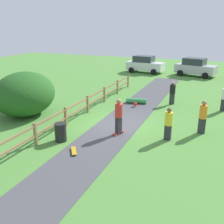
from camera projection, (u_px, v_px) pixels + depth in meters
ground_plane at (118, 125)px, 14.55m from camera, size 60.00×60.00×0.00m
asphalt_path at (118, 125)px, 14.55m from camera, size 2.40×28.00×0.02m
wooden_fence at (77, 108)px, 15.29m from camera, size 0.12×18.12×1.10m
bush_large at (25, 94)px, 15.75m from camera, size 3.36×4.03×2.67m
trash_bin at (61, 132)px, 12.43m from camera, size 0.56×0.56×0.90m
skater_riding at (119, 115)px, 12.98m from camera, size 0.48×0.82×1.86m
skater_fallen at (136, 101)px, 18.33m from camera, size 1.46×1.27×0.36m
skateboard_loose at (74, 151)px, 11.39m from camera, size 0.62×0.77×0.08m
bystander_yellow at (168, 122)px, 12.41m from camera, size 0.40×0.40×1.64m
bystander_black at (172, 92)px, 18.00m from camera, size 0.52×0.52×1.64m
bystander_orange at (203, 116)px, 13.15m from camera, size 0.52×0.52×1.75m
parked_car_white at (145, 64)px, 29.98m from camera, size 4.33×2.28×1.92m
parked_car_silver at (195, 67)px, 27.93m from camera, size 4.48×2.73×1.92m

